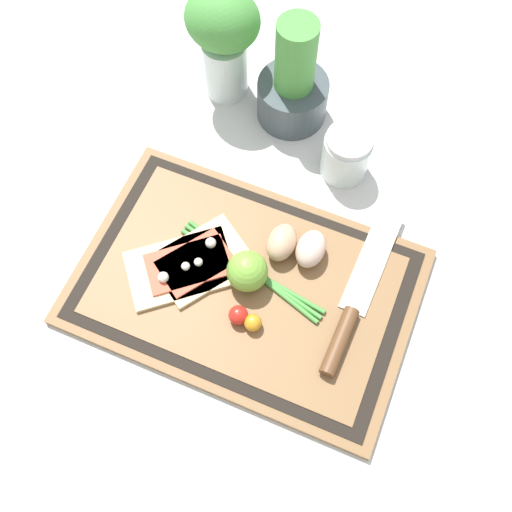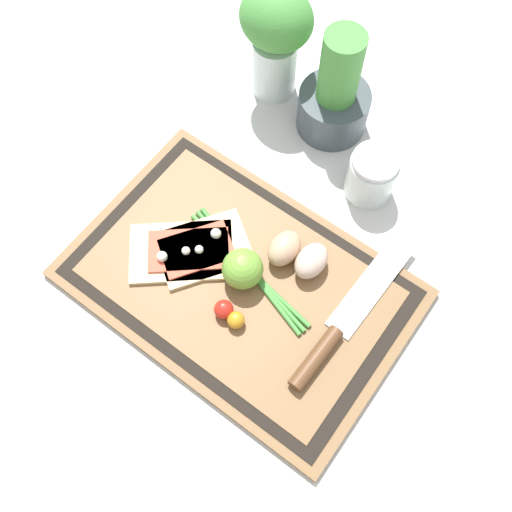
# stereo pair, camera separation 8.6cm
# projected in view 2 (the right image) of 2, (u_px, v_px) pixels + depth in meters

# --- Properties ---
(ground_plane) EXTENTS (6.00, 6.00, 0.00)m
(ground_plane) POSITION_uv_depth(u_px,v_px,m) (240.00, 285.00, 0.88)
(ground_plane) COLOR silver
(cutting_board) EXTENTS (0.48, 0.32, 0.02)m
(cutting_board) POSITION_uv_depth(u_px,v_px,m) (240.00, 283.00, 0.88)
(cutting_board) COLOR brown
(cutting_board) RESTS_ON ground_plane
(pizza_slice_near) EXTENTS (0.18, 0.17, 0.02)m
(pizza_slice_near) POSITION_uv_depth(u_px,v_px,m) (183.00, 251.00, 0.88)
(pizza_slice_near) COLOR beige
(pizza_slice_near) RESTS_ON cutting_board
(pizza_slice_far) EXTENTS (0.15, 0.16, 0.02)m
(pizza_slice_far) POSITION_uv_depth(u_px,v_px,m) (202.00, 248.00, 0.88)
(pizza_slice_far) COLOR beige
(pizza_slice_far) RESTS_ON cutting_board
(knife) EXTENTS (0.04, 0.28, 0.02)m
(knife) POSITION_uv_depth(u_px,v_px,m) (334.00, 335.00, 0.83)
(knife) COLOR silver
(knife) RESTS_ON cutting_board
(egg_brown) EXTENTS (0.04, 0.06, 0.04)m
(egg_brown) POSITION_uv_depth(u_px,v_px,m) (284.00, 248.00, 0.87)
(egg_brown) COLOR tan
(egg_brown) RESTS_ON cutting_board
(egg_pink) EXTENTS (0.04, 0.06, 0.04)m
(egg_pink) POSITION_uv_depth(u_px,v_px,m) (311.00, 261.00, 0.86)
(egg_pink) COLOR beige
(egg_pink) RESTS_ON cutting_board
(lime) EXTENTS (0.06, 0.06, 0.06)m
(lime) POSITION_uv_depth(u_px,v_px,m) (243.00, 269.00, 0.84)
(lime) COLOR #70A838
(lime) RESTS_ON cutting_board
(cherry_tomato_red) EXTENTS (0.03, 0.03, 0.03)m
(cherry_tomato_red) POSITION_uv_depth(u_px,v_px,m) (224.00, 309.00, 0.84)
(cherry_tomato_red) COLOR red
(cherry_tomato_red) RESTS_ON cutting_board
(cherry_tomato_yellow) EXTENTS (0.02, 0.02, 0.02)m
(cherry_tomato_yellow) POSITION_uv_depth(u_px,v_px,m) (236.00, 320.00, 0.83)
(cherry_tomato_yellow) COLOR orange
(cherry_tomato_yellow) RESTS_ON cutting_board
(scallion_bunch) EXTENTS (0.24, 0.08, 0.01)m
(scallion_bunch) POSITION_uv_depth(u_px,v_px,m) (251.00, 270.00, 0.87)
(scallion_bunch) COLOR #47933D
(scallion_bunch) RESTS_ON cutting_board
(herb_pot) EXTENTS (0.12, 0.12, 0.19)m
(herb_pot) POSITION_uv_depth(u_px,v_px,m) (335.00, 97.00, 0.94)
(herb_pot) COLOR #3D474C
(herb_pot) RESTS_ON ground_plane
(sauce_jar) EXTENTS (0.08, 0.08, 0.09)m
(sauce_jar) POSITION_uv_depth(u_px,v_px,m) (371.00, 177.00, 0.92)
(sauce_jar) COLOR silver
(sauce_jar) RESTS_ON ground_plane
(herb_glass) EXTENTS (0.12, 0.10, 0.20)m
(herb_glass) POSITION_uv_depth(u_px,v_px,m) (276.00, 35.00, 0.93)
(herb_glass) COLOR silver
(herb_glass) RESTS_ON ground_plane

